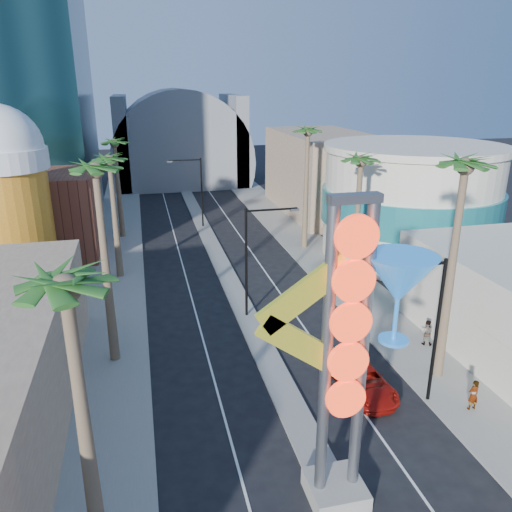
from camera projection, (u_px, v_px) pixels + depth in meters
The scene contains 22 objects.
sidewalk_west at pixel (116, 258), 47.56m from camera, with size 5.00×100.00×0.15m, color gray.
sidewalk_east at pixel (306, 244), 51.66m from camera, with size 5.00×100.00×0.15m, color gray.
median at pixel (211, 242), 52.37m from camera, with size 1.60×84.00×0.15m, color gray.
brick_filler_west at pixel (43, 214), 47.62m from camera, with size 10.00×10.00×8.00m, color brown.
filler_east at pixel (323, 173), 63.38m from camera, with size 10.00×20.00×10.00m, color #997963.
beer_mug at pixel (6, 192), 38.79m from camera, with size 7.00×7.00×14.50m.
turquoise_building at pixel (410, 202), 47.19m from camera, with size 16.60×16.60×10.60m.
canopy at pixel (180, 157), 82.21m from camera, with size 22.00×16.00×22.00m.
neon_sign at pixel (367, 336), 17.96m from camera, with size 6.53×2.60×12.55m.
streetlight_0 at pixel (254, 252), 34.36m from camera, with size 3.79×0.25×8.00m.
streetlight_1 at pixel (197, 186), 56.18m from camera, with size 3.79×0.25×8.00m.
streetlight_2 at pixel (430, 320), 24.68m from camera, with size 3.45×0.25×8.00m.
palm_0 at pixel (68, 308), 14.09m from camera, with size 2.40×2.40×11.70m.
palm_1 at pixel (97, 183), 26.66m from camera, with size 2.40×2.40×12.70m.
palm_2 at pixel (110, 167), 39.97m from camera, with size 2.40×2.40×11.20m.
palm_3 at pixel (115, 149), 51.00m from camera, with size 2.40×2.40×11.20m.
palm_5 at pixel (463, 181), 24.88m from camera, with size 2.40×2.40×13.20m.
palm_6 at pixel (360, 169), 36.35m from camera, with size 2.40×2.40×11.70m.
palm_7 at pixel (308, 139), 47.08m from camera, with size 2.40×2.40×12.70m.
red_pickup at pixel (363, 381), 26.93m from camera, with size 2.31×5.00×1.39m, color #A8130C.
pedestrian_a at pixel (473, 395), 25.23m from camera, with size 0.61×0.40×1.68m, color gray.
pedestrian_b at pixel (427, 332), 31.52m from camera, with size 0.81×0.63×1.67m, color gray.
Camera 1 is at (-6.74, -11.70, 15.96)m, focal length 35.00 mm.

